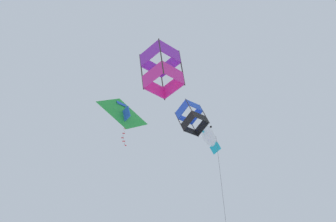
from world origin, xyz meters
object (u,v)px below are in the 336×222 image
at_px(kite_delta_near_right, 124,113).
at_px(kite_box_low_drifter, 162,69).
at_px(kite_box_upper_right, 192,118).
at_px(kite_fish_near_left, 208,136).

bearing_deg(kite_delta_near_right, kite_box_low_drifter, 60.03).
height_order(kite_delta_near_right, kite_box_low_drifter, kite_delta_near_right).
distance_m(kite_box_low_drifter, kite_box_upper_right, 2.95).
bearing_deg(kite_box_upper_right, kite_delta_near_right, -104.89).
bearing_deg(kite_delta_near_right, kite_fish_near_left, 93.42).
distance_m(kite_box_low_drifter, kite_fish_near_left, 7.20).
bearing_deg(kite_fish_near_left, kite_box_upper_right, 22.65).
height_order(kite_fish_near_left, kite_box_upper_right, kite_fish_near_left).
distance_m(kite_delta_near_right, kite_box_upper_right, 12.09).
bearing_deg(kite_box_low_drifter, kite_delta_near_right, -120.60).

